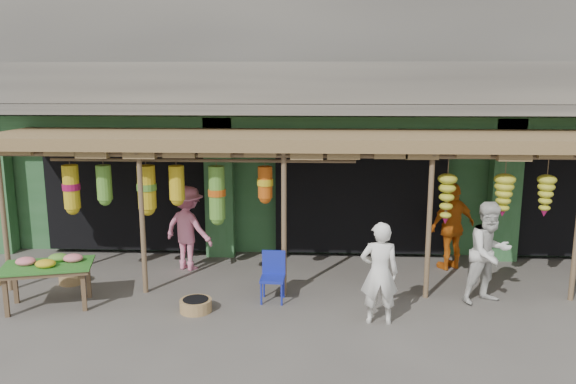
{
  "coord_description": "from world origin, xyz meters",
  "views": [
    {
      "loc": [
        -0.98,
        -9.64,
        3.75
      ],
      "look_at": [
        -1.49,
        1.0,
        1.63
      ],
      "focal_mm": 35.0,
      "sensor_mm": 36.0,
      "label": 1
    }
  ],
  "objects_px": {
    "person_vendor": "(452,226)",
    "person_shopper": "(188,228)",
    "flower_table": "(48,267)",
    "blue_chair": "(273,273)",
    "person_front": "(379,273)",
    "person_right": "(489,253)"
  },
  "relations": [
    {
      "from": "person_right",
      "to": "person_vendor",
      "type": "relative_size",
      "value": 1.0
    },
    {
      "from": "person_vendor",
      "to": "blue_chair",
      "type": "bearing_deg",
      "value": 1.57
    },
    {
      "from": "flower_table",
      "to": "person_vendor",
      "type": "bearing_deg",
      "value": 2.78
    },
    {
      "from": "flower_table",
      "to": "person_vendor",
      "type": "relative_size",
      "value": 0.91
    },
    {
      "from": "flower_table",
      "to": "blue_chair",
      "type": "distance_m",
      "value": 3.77
    },
    {
      "from": "blue_chair",
      "to": "person_front",
      "type": "distance_m",
      "value": 1.96
    },
    {
      "from": "blue_chair",
      "to": "person_shopper",
      "type": "distance_m",
      "value": 2.42
    },
    {
      "from": "flower_table",
      "to": "person_right",
      "type": "height_order",
      "value": "person_right"
    },
    {
      "from": "flower_table",
      "to": "person_front",
      "type": "distance_m",
      "value": 5.47
    },
    {
      "from": "flower_table",
      "to": "person_shopper",
      "type": "distance_m",
      "value": 2.78
    },
    {
      "from": "blue_chair",
      "to": "person_right",
      "type": "bearing_deg",
      "value": 3.16
    },
    {
      "from": "blue_chair",
      "to": "person_shopper",
      "type": "relative_size",
      "value": 0.5
    },
    {
      "from": "person_vendor",
      "to": "person_shopper",
      "type": "height_order",
      "value": "person_vendor"
    },
    {
      "from": "flower_table",
      "to": "person_shopper",
      "type": "bearing_deg",
      "value": 31.75
    },
    {
      "from": "person_right",
      "to": "person_shopper",
      "type": "bearing_deg",
      "value": 140.57
    },
    {
      "from": "person_vendor",
      "to": "flower_table",
      "type": "bearing_deg",
      "value": -8.39
    },
    {
      "from": "person_right",
      "to": "person_vendor",
      "type": "bearing_deg",
      "value": 72.21
    },
    {
      "from": "person_front",
      "to": "person_vendor",
      "type": "xyz_separation_m",
      "value": [
        1.75,
        2.69,
        0.07
      ]
    },
    {
      "from": "person_vendor",
      "to": "person_shopper",
      "type": "xyz_separation_m",
      "value": [
        -5.3,
        -0.28,
        -0.03
      ]
    },
    {
      "from": "person_front",
      "to": "person_vendor",
      "type": "distance_m",
      "value": 3.21
    },
    {
      "from": "person_front",
      "to": "person_vendor",
      "type": "height_order",
      "value": "person_vendor"
    },
    {
      "from": "flower_table",
      "to": "blue_chair",
      "type": "xyz_separation_m",
      "value": [
        3.73,
        0.48,
        -0.22
      ]
    }
  ]
}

